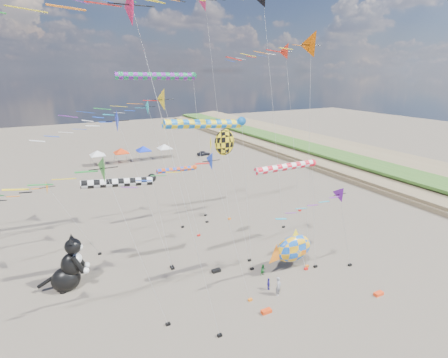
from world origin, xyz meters
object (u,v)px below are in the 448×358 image
person_adult (278,286)px  parked_car (204,153)px  cat_inflatable (67,262)px  child_green (263,270)px  fish_inflatable (293,248)px  child_blue (268,284)px

person_adult → parked_car: bearing=37.1°
cat_inflatable → child_green: size_ratio=4.42×
cat_inflatable → fish_inflatable: (20.72, -6.88, -0.45)m
person_adult → parked_car: 55.84m
child_green → child_blue: child_green is taller
person_adult → child_green: 3.32m
fish_inflatable → child_blue: (-4.32, -2.01, -1.64)m
cat_inflatable → person_adult: (16.72, -9.97, -1.77)m
cat_inflatable → person_adult: cat_inflatable is taller
child_green → child_blue: bearing=-120.7°
child_blue → fish_inflatable: bearing=-37.5°
child_green → child_blue: (-0.86, -2.18, -0.02)m
child_green → parked_car: (16.13, 50.03, -0.05)m
fish_inflatable → parked_car: bearing=75.8°
cat_inflatable → parked_car: 54.73m
cat_inflatable → child_green: cat_inflatable is taller
parked_car → fish_inflatable: bearing=159.9°
person_adult → child_green: bearing=45.1°
fish_inflatable → child_blue: bearing=-155.1°
fish_inflatable → cat_inflatable: bearing=161.6°
fish_inflatable → child_green: bearing=177.1°
person_adult → parked_car: person_adult is taller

